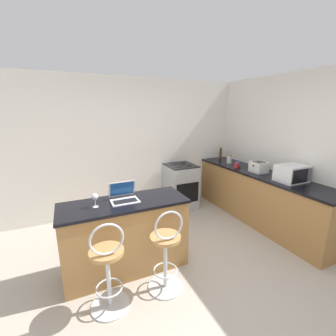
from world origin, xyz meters
name	(u,v)px	position (x,y,z in m)	size (l,w,h in m)	color
ground_plane	(190,283)	(0.00, 0.00, 0.00)	(20.00, 20.00, 0.00)	#ADA393
wall_back	(132,147)	(0.00, 2.35, 1.30)	(12.00, 0.06, 2.60)	silver
wall_right	(329,159)	(2.28, 0.00, 1.30)	(0.06, 12.00, 2.60)	silver
breakfast_bar	(126,236)	(-0.60, 0.59, 0.46)	(1.52, 0.59, 0.92)	#9E703D
counter_right	(258,196)	(1.94, 0.91, 0.46)	(0.64, 2.85, 0.92)	#9E703D
bar_stool_near	(108,269)	(-0.92, 0.05, 0.46)	(0.40, 0.40, 0.99)	silver
bar_stool_far	(166,253)	(-0.29, 0.05, 0.46)	(0.40, 0.40, 0.99)	silver
laptop	(124,196)	(-0.59, 0.64, 0.97)	(0.33, 0.29, 0.23)	silver
microwave	(292,173)	(1.96, 0.31, 1.05)	(0.46, 0.34, 0.26)	silver
toaster	(259,167)	(1.91, 0.93, 1.01)	(0.26, 0.26, 0.19)	silver
stove_range	(181,186)	(0.91, 2.00, 0.46)	(0.57, 0.61, 0.93)	#9EA3A8
mug_red	(237,166)	(1.76, 1.33, 0.97)	(0.10, 0.08, 0.10)	red
wine_glass_short	(95,197)	(-0.93, 0.57, 1.04)	(0.07, 0.07, 0.16)	silver
storage_jar	(229,159)	(1.90, 1.72, 1.01)	(0.10, 0.10, 0.18)	silver
mug_blue	(238,164)	(1.88, 1.43, 0.96)	(0.10, 0.09, 0.09)	#2D51AD
pepper_mill	(221,153)	(2.00, 2.14, 1.04)	(0.05, 0.05, 0.27)	#4C2D19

